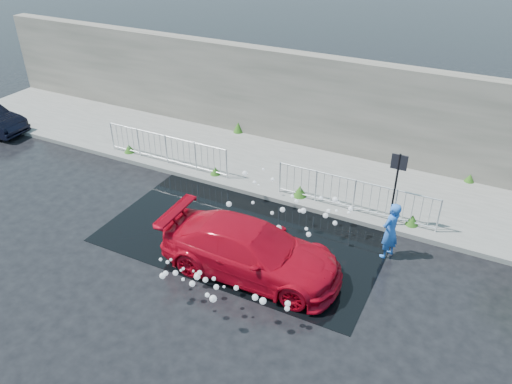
{
  "coord_description": "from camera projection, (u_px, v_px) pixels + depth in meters",
  "views": [
    {
      "loc": [
        6.21,
        -9.57,
        8.68
      ],
      "look_at": [
        0.46,
        1.72,
        1.0
      ],
      "focal_mm": 35.0,
      "sensor_mm": 36.0,
      "label": 1
    }
  ],
  "objects": [
    {
      "name": "curb",
      "position": [
        261.0,
        195.0,
        16.44
      ],
      "size": [
        30.0,
        0.25,
        0.16
      ],
      "primitive_type": "cube",
      "color": "slate",
      "rests_on": "ground"
    },
    {
      "name": "retaining_wall",
      "position": [
        311.0,
        101.0,
        18.7
      ],
      "size": [
        30.0,
        0.6,
        3.5
      ],
      "primitive_type": "cube",
      "color": "#575249",
      "rests_on": "pavement"
    },
    {
      "name": "puddle",
      "position": [
        246.0,
        232.0,
        14.76
      ],
      "size": [
        8.0,
        5.0,
        0.01
      ],
      "primitive_type": "cube",
      "color": "black",
      "rests_on": "ground"
    },
    {
      "name": "water_spray",
      "position": [
        262.0,
        239.0,
        13.32
      ],
      "size": [
        3.74,
        5.75,
        1.06
      ],
      "color": "white",
      "rests_on": "ground"
    },
    {
      "name": "railing_right",
      "position": [
        354.0,
        194.0,
        15.2
      ],
      "size": [
        5.05,
        0.05,
        1.1
      ],
      "color": "silver",
      "rests_on": "pavement"
    },
    {
      "name": "railing_left",
      "position": [
        166.0,
        148.0,
        17.92
      ],
      "size": [
        5.05,
        0.05,
        1.1
      ],
      "color": "silver",
      "rests_on": "pavement"
    },
    {
      "name": "sign_post",
      "position": [
        397.0,
        179.0,
        14.04
      ],
      "size": [
        0.45,
        0.06,
        2.5
      ],
      "color": "black",
      "rests_on": "ground"
    },
    {
      "name": "ground",
      "position": [
        214.0,
        246.0,
        14.2
      ],
      "size": [
        90.0,
        90.0,
        0.0
      ],
      "primitive_type": "plane",
      "color": "black",
      "rests_on": "ground"
    },
    {
      "name": "weeds",
      "position": [
        276.0,
        166.0,
        17.61
      ],
      "size": [
        12.17,
        3.93,
        0.43
      ],
      "color": "#224A13",
      "rests_on": "pavement"
    },
    {
      "name": "red_car",
      "position": [
        251.0,
        250.0,
        12.9
      ],
      "size": [
        4.9,
        2.13,
        1.4
      ],
      "primitive_type": "imported",
      "rotation": [
        0.0,
        0.0,
        1.6
      ],
      "color": "#B20719",
      "rests_on": "ground"
    },
    {
      "name": "pavement",
      "position": [
        286.0,
        169.0,
        17.97
      ],
      "size": [
        30.0,
        4.0,
        0.15
      ],
      "primitive_type": "cube",
      "color": "slate",
      "rests_on": "ground"
    },
    {
      "name": "person",
      "position": [
        390.0,
        231.0,
        13.39
      ],
      "size": [
        0.62,
        0.73,
        1.69
      ],
      "primitive_type": "imported",
      "rotation": [
        0.0,
        0.0,
        -1.99
      ],
      "color": "blue",
      "rests_on": "ground"
    }
  ]
}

